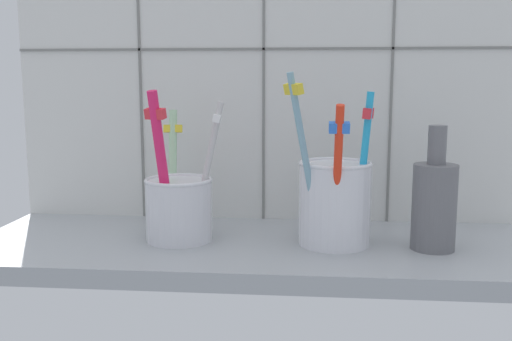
# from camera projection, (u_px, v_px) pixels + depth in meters

# --- Properties ---
(counter_slab) EXTENTS (0.64, 0.22, 0.02)m
(counter_slab) POSITION_uv_depth(u_px,v_px,m) (256.00, 250.00, 0.64)
(counter_slab) COLOR #9EA3A8
(counter_slab) RESTS_ON ground
(tile_wall_back) EXTENTS (0.64, 0.02, 0.45)m
(tile_wall_back) POSITION_uv_depth(u_px,v_px,m) (264.00, 61.00, 0.73)
(tile_wall_back) COLOR silver
(tile_wall_back) RESTS_ON ground
(toothbrush_cup_left) EXTENTS (0.09, 0.10, 0.17)m
(toothbrush_cup_left) POSITION_uv_depth(u_px,v_px,m) (179.00, 203.00, 0.64)
(toothbrush_cup_left) COLOR silver
(toothbrush_cup_left) RESTS_ON counter_slab
(toothbrush_cup_right) EXTENTS (0.10, 0.10, 0.19)m
(toothbrush_cup_right) POSITION_uv_depth(u_px,v_px,m) (335.00, 199.00, 0.62)
(toothbrush_cup_right) COLOR white
(toothbrush_cup_right) RESTS_ON counter_slab
(ceramic_vase) EXTENTS (0.05, 0.05, 0.13)m
(ceramic_vase) POSITION_uv_depth(u_px,v_px,m) (434.00, 203.00, 0.60)
(ceramic_vase) COLOR slate
(ceramic_vase) RESTS_ON counter_slab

